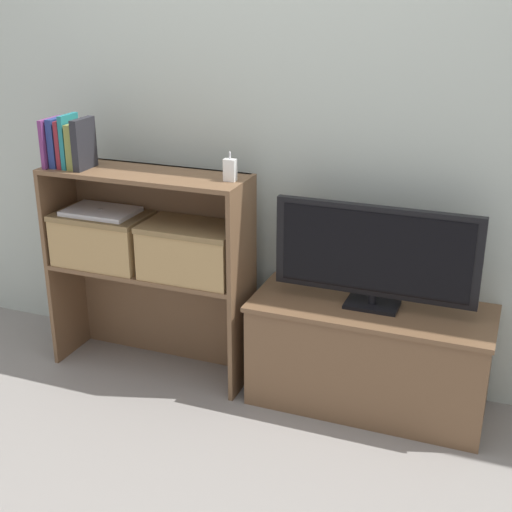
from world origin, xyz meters
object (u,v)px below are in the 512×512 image
Objects in this scene: book_navy at (59,142)px; baby_monitor at (230,170)px; book_charcoal at (84,144)px; laptop at (101,211)px; book_maroon at (65,143)px; tv at (375,254)px; storage_basket_right at (191,249)px; book_teal at (70,141)px; tv_stand at (369,356)px; storage_basket_left at (103,236)px; book_olive at (77,146)px; book_plum at (52,142)px.

book_navy is 0.81m from baby_monitor.
book_charcoal reaches higher than laptop.
book_charcoal is at bearing 0.00° from book_maroon.
storage_basket_right is at bearing -175.14° from tv.
book_teal reaches higher than laptop.
book_teal is (-1.35, -0.10, 0.84)m from tv_stand.
baby_monitor is at bearing -175.08° from tv.
book_teal is 0.55× the size of storage_basket_right.
storage_basket_left is at bearing 180.00° from storage_basket_right.
tv is at bearing 3.11° from storage_basket_left.
tv_stand is 1.35m from laptop.
book_navy is 0.06m from book_teal.
book_olive is 0.47× the size of storage_basket_left.
tv is 3.78× the size of book_charcoal.
storage_basket_right is (0.56, 0.03, -0.44)m from book_teal.
tv_stand is 5.08× the size of book_olive.
book_teal is 0.75m from baby_monitor.
tv is 2.62× the size of laptop.
book_plum is 0.09m from book_teal.
tv is 1.25m from laptop.
book_teal is 0.73× the size of laptop.
book_teal is at bearing -166.28° from laptop.
book_maroon is 0.95× the size of book_charcoal.
book_teal is at bearing 180.00° from book_charcoal.
storage_basket_right is (0.45, 0.00, 0.00)m from storage_basket_left.
storage_basket_left is at bearing 19.36° from book_olive.
book_charcoal reaches higher than storage_basket_left.
book_charcoal is 0.52× the size of storage_basket_left.
book_charcoal reaches higher than tv.
tv_stand is 1.21× the size of tv.
book_olive reaches higher than baby_monitor.
tv is 0.80m from storage_basket_right.
book_navy is at bearing -176.10° from tv_stand.
book_teal is 0.71m from storage_basket_right.
book_navy is at bearing 180.00° from book_maroon.
book_olive is (0.06, -0.00, -0.01)m from book_maroon.
book_teal is 0.07m from book_charcoal.
book_teal is 1.06× the size of book_charcoal.
book_charcoal is at bearing -145.41° from laptop.
book_teal is at bearing -175.99° from tv.
laptop reaches higher than tv_stand.
book_navy reaches higher than tv_stand.
storage_basket_left is 0.45m from storage_basket_right.
book_olive is at bearing -176.58° from baby_monitor.
book_charcoal is at bearing -175.70° from tv_stand.
book_plum reaches higher than laptop.
book_olive is 0.43m from storage_basket_left.
storage_basket_left is at bearing 11.34° from book_maroon.
book_teal is at bearing -0.00° from book_plum.
tv_stand is 2.37× the size of storage_basket_left.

